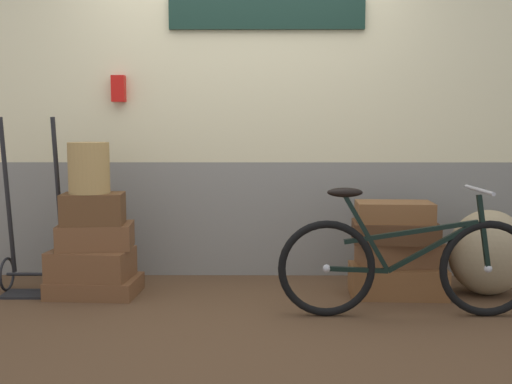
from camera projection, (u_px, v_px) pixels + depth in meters
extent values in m
cube|color=#513823|center=(237.00, 307.00, 4.03)|extent=(9.04, 5.20, 0.06)
cube|color=gray|center=(241.00, 217.00, 4.82)|extent=(7.04, 0.20, 0.90)
cube|color=beige|center=(240.00, 32.00, 4.66)|extent=(7.04, 0.20, 2.03)
cube|color=#142D23|center=(267.00, 14.00, 4.53)|extent=(1.49, 0.04, 0.23)
cube|color=red|center=(119.00, 89.00, 4.58)|extent=(0.10, 0.08, 0.20)
cube|color=brown|center=(95.00, 286.00, 4.23)|extent=(0.63, 0.45, 0.12)
cube|color=brown|center=(91.00, 264.00, 4.20)|extent=(0.59, 0.42, 0.21)
cube|color=brown|center=(96.00, 236.00, 4.22)|extent=(0.53, 0.38, 0.18)
cube|color=brown|center=(93.00, 209.00, 4.17)|extent=(0.44, 0.29, 0.22)
cube|color=brown|center=(397.00, 281.00, 4.20)|extent=(0.67, 0.38, 0.21)
cube|color=brown|center=(399.00, 253.00, 4.21)|extent=(0.59, 0.38, 0.17)
cube|color=#4C2D19|center=(395.00, 232.00, 4.16)|extent=(0.61, 0.39, 0.14)
cube|color=brown|center=(394.00, 212.00, 4.16)|extent=(0.53, 0.32, 0.14)
cylinder|color=#A8844C|center=(89.00, 168.00, 4.14)|extent=(0.28, 0.28, 0.35)
torus|color=black|center=(7.00, 274.00, 4.31)|extent=(0.02, 0.25, 0.25)
torus|color=black|center=(65.00, 274.00, 4.31)|extent=(0.02, 0.25, 0.25)
cylinder|color=black|center=(36.00, 274.00, 4.31)|extent=(0.42, 0.02, 0.02)
cylinder|color=black|center=(8.00, 197.00, 4.25)|extent=(0.03, 0.16, 1.13)
cylinder|color=black|center=(59.00, 197.00, 4.25)|extent=(0.03, 0.16, 1.13)
cube|color=black|center=(31.00, 294.00, 4.21)|extent=(0.38, 0.22, 0.02)
ellipsoid|color=#9E8966|center=(488.00, 252.00, 4.21)|extent=(0.55, 0.47, 0.60)
torus|color=black|center=(327.00, 268.00, 3.72)|extent=(0.61, 0.05, 0.61)
sphere|color=#B2B2B7|center=(327.00, 268.00, 3.72)|extent=(0.05, 0.05, 0.05)
torus|color=black|center=(488.00, 269.00, 3.72)|extent=(0.61, 0.05, 0.61)
sphere|color=#B2B2B7|center=(488.00, 269.00, 3.72)|extent=(0.05, 0.05, 0.05)
cube|color=black|center=(433.00, 247.00, 3.70)|extent=(0.56, 0.03, 0.33)
cube|color=black|center=(367.00, 234.00, 3.69)|extent=(0.30, 0.03, 0.49)
cube|color=black|center=(357.00, 270.00, 3.72)|extent=(0.38, 0.03, 0.04)
cube|color=black|center=(411.00, 232.00, 3.69)|extent=(0.83, 0.03, 0.15)
cube|color=black|center=(484.00, 232.00, 3.69)|extent=(0.10, 0.03, 0.47)
ellipsoid|color=black|center=(345.00, 192.00, 3.67)|extent=(0.22, 0.09, 0.06)
cylinder|color=#A5A5AD|center=(479.00, 190.00, 3.66)|extent=(0.02, 0.46, 0.02)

